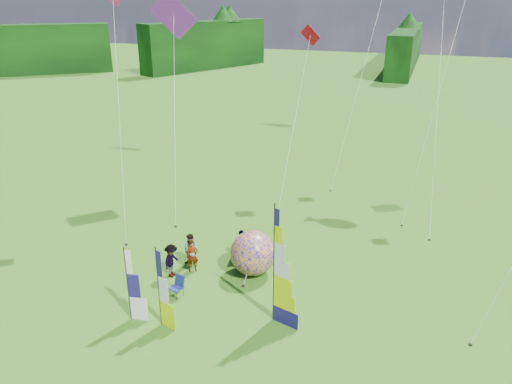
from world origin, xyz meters
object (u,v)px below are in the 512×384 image
(side_banner_left, at_px, (159,288))
(bol_inflatable, at_px, (253,253))
(spectator_b, at_px, (191,250))
(spectator_d, at_px, (241,245))
(side_banner_far, at_px, (128,285))
(feather_banner_main, at_px, (274,266))
(spectator_c, at_px, (172,261))
(kite_whale, at_px, (442,43))
(spectator_a, at_px, (192,256))
(camp_chair, at_px, (176,287))

(side_banner_left, relative_size, bol_inflatable, 1.58)
(spectator_b, xyz_separation_m, spectator_d, (2.25, 1.51, -0.05))
(side_banner_far, bearing_deg, spectator_b, 76.16)
(feather_banner_main, height_order, side_banner_left, feather_banner_main)
(bol_inflatable, bearing_deg, spectator_c, -156.41)
(bol_inflatable, height_order, kite_whale, kite_whale)
(side_banner_far, bearing_deg, spectator_a, 71.52)
(side_banner_far, relative_size, spectator_a, 1.99)
(spectator_b, bearing_deg, spectator_a, -56.32)
(side_banner_left, bearing_deg, spectator_c, 126.09)
(kite_whale, bearing_deg, camp_chair, -106.25)
(kite_whale, bearing_deg, side_banner_left, -102.26)
(side_banner_left, distance_m, spectator_c, 4.11)
(spectator_a, height_order, kite_whale, kite_whale)
(bol_inflatable, relative_size, kite_whale, 0.11)
(spectator_c, bearing_deg, spectator_b, -16.85)
(spectator_b, bearing_deg, spectator_c, -105.41)
(spectator_d, bearing_deg, kite_whale, -82.38)
(side_banner_far, xyz_separation_m, bol_inflatable, (3.78, 5.49, -0.58))
(spectator_b, bearing_deg, camp_chair, -75.42)
(bol_inflatable, bearing_deg, spectator_b, -174.97)
(bol_inflatable, bearing_deg, kite_whale, 59.62)
(side_banner_left, bearing_deg, camp_chair, 114.90)
(feather_banner_main, distance_m, spectator_b, 6.62)
(side_banner_left, xyz_separation_m, side_banner_far, (-1.46, -0.11, -0.10))
(feather_banner_main, relative_size, camp_chair, 5.12)
(spectator_c, distance_m, spectator_d, 3.93)
(side_banner_far, bearing_deg, feather_banner_main, 9.93)
(spectator_d, height_order, kite_whale, kite_whale)
(side_banner_far, relative_size, kite_whale, 0.16)
(spectator_b, xyz_separation_m, spectator_c, (-0.43, -1.36, -0.00))
(spectator_a, distance_m, spectator_c, 1.12)
(side_banner_left, distance_m, side_banner_far, 1.46)
(side_banner_left, relative_size, spectator_d, 2.17)
(side_banner_left, height_order, spectator_b, side_banner_left)
(spectator_d, distance_m, kite_whale, 17.95)
(side_banner_left, height_order, side_banner_far, side_banner_left)
(spectator_b, xyz_separation_m, kite_whale, (11.19, 13.67, 9.67))
(spectator_d, bearing_deg, spectator_b, 77.82)
(kite_whale, bearing_deg, bol_inflatable, -104.17)
(camp_chair, bearing_deg, spectator_d, 86.70)
(bol_inflatable, distance_m, spectator_b, 3.38)
(side_banner_far, relative_size, spectator_d, 2.05)
(spectator_c, distance_m, kite_whale, 21.32)
(spectator_b, distance_m, kite_whale, 20.14)
(bol_inflatable, xyz_separation_m, spectator_b, (-3.35, -0.29, -0.27))
(bol_inflatable, xyz_separation_m, kite_whale, (7.84, 13.38, 9.40))
(spectator_a, relative_size, spectator_b, 0.98)
(bol_inflatable, bearing_deg, camp_chair, -130.15)
(spectator_a, distance_m, spectator_b, 0.65)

